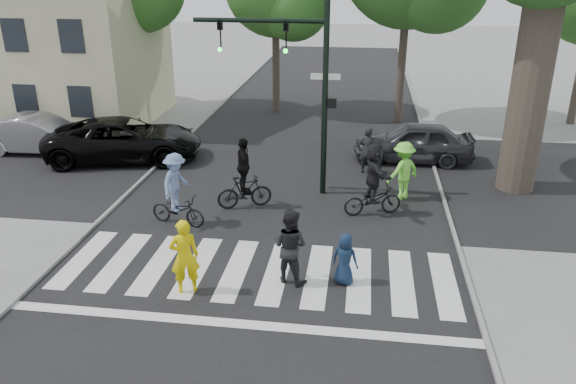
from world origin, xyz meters
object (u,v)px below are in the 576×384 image
traffic_signal (298,73)px  cyclist_left (177,194)px  car_silver (39,134)px  car_grey (413,142)px  car_suv (124,140)px  pedestrian_adult (290,246)px  cyclist_mid (244,180)px  pedestrian_child (345,259)px  pedestrian_woman (184,256)px  cyclist_right (374,183)px

traffic_signal → cyclist_left: bearing=-136.6°
car_silver → car_grey: 14.52m
car_grey → car_suv: bearing=-83.6°
pedestrian_adult → cyclist_left: (-3.58, 2.62, 0.01)m
car_silver → cyclist_mid: bearing=-117.6°
pedestrian_child → car_suv: bearing=-24.6°
pedestrian_woman → cyclist_left: 3.65m
cyclist_mid → car_grey: size_ratio=0.50×
cyclist_mid → car_silver: bearing=155.4°
pedestrian_woman → car_grey: size_ratio=0.41×
pedestrian_adult → pedestrian_child: bearing=-156.0°
cyclist_left → pedestrian_woman: bearing=-69.1°
cyclist_mid → car_suv: cyclist_mid is taller
pedestrian_child → car_grey: 9.36m
cyclist_left → car_grey: cyclist_left is taller
cyclist_right → cyclist_left: bearing=-165.1°
pedestrian_adult → cyclist_right: cyclist_right is taller
cyclist_left → car_suv: (-3.79, 5.22, -0.13)m
cyclist_right → car_silver: cyclist_right is taller
car_silver → car_grey: bearing=-89.3°
traffic_signal → car_silver: traffic_signal is taller
pedestrian_woman → pedestrian_child: size_ratio=1.41×
pedestrian_woman → car_suv: pedestrian_woman is taller
car_silver → pedestrian_woman: bearing=-138.8°
pedestrian_woman → cyclist_right: cyclist_right is taller
pedestrian_adult → pedestrian_woman: bearing=40.4°
cyclist_right → cyclist_mid: bearing=-179.7°
car_suv → cyclist_left: bearing=-156.6°
pedestrian_woman → traffic_signal: bearing=-129.1°
pedestrian_woman → car_silver: size_ratio=0.40×
car_suv → car_grey: size_ratio=1.30×
traffic_signal → pedestrian_child: size_ratio=4.69×
pedestrian_child → cyclist_mid: cyclist_mid is taller
traffic_signal → car_grey: bearing=42.7°
pedestrian_child → cyclist_right: 4.09m
traffic_signal → pedestrian_adult: size_ratio=3.28×
traffic_signal → pedestrian_adult: bearing=-84.7°
traffic_signal → cyclist_left: (-3.07, -2.90, -2.97)m
pedestrian_woman → pedestrian_child: (3.55, 0.85, -0.26)m
pedestrian_woman → car_silver: 12.58m
car_silver → car_grey: size_ratio=1.03×
pedestrian_child → traffic_signal: bearing=-54.5°
pedestrian_woman → car_suv: size_ratio=0.32×
cyclist_left → pedestrian_adult: bearing=-36.2°
car_suv → car_grey: bearing=-95.6°
car_suv → car_silver: (-3.68, 0.40, -0.05)m
cyclist_left → cyclist_right: cyclist_right is taller
car_silver → pedestrian_adult: bearing=-129.7°
pedestrian_child → car_suv: (-8.65, 7.78, 0.15)m
cyclist_right → car_suv: cyclist_right is taller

